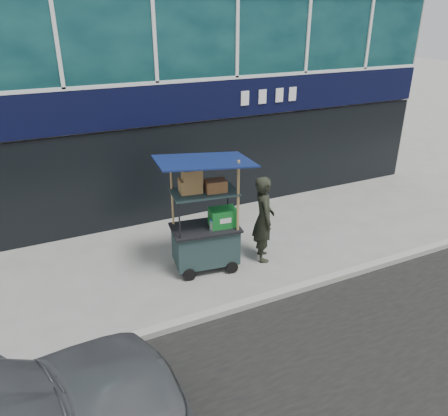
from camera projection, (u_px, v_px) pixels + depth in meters
ground at (234, 303)px, 7.97m from camera, size 80.00×80.00×0.00m
curb at (239, 306)px, 7.78m from camera, size 80.00×0.18×0.12m
vendor_cart at (206, 231)px, 8.74m from camera, size 1.94×1.49×2.41m
vendor_man at (264, 219)px, 9.05m from camera, size 0.64×0.79×1.86m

